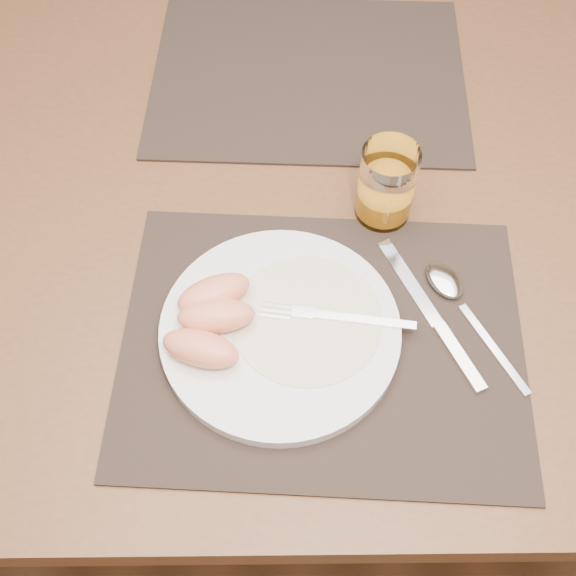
{
  "coord_description": "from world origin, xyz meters",
  "views": [
    {
      "loc": [
        -0.03,
        -0.61,
        1.47
      ],
      "look_at": [
        -0.03,
        -0.16,
        0.77
      ],
      "focal_mm": 45.0,
      "sensor_mm": 36.0,
      "label": 1
    }
  ],
  "objects_px": {
    "fork": "(324,315)",
    "spoon": "(451,290)",
    "placemat_far": "(309,75)",
    "table": "(307,231)",
    "juice_glass": "(386,187)",
    "placemat_near": "(322,342)",
    "plate": "(280,330)",
    "knife": "(438,325)"
  },
  "relations": [
    {
      "from": "table",
      "to": "juice_glass",
      "type": "distance_m",
      "value": 0.17
    },
    {
      "from": "knife",
      "to": "spoon",
      "type": "height_order",
      "value": "spoon"
    },
    {
      "from": "placemat_near",
      "to": "juice_glass",
      "type": "xyz_separation_m",
      "value": [
        0.08,
        0.19,
        0.05
      ]
    },
    {
      "from": "table",
      "to": "fork",
      "type": "height_order",
      "value": "fork"
    },
    {
      "from": "knife",
      "to": "juice_glass",
      "type": "height_order",
      "value": "juice_glass"
    },
    {
      "from": "fork",
      "to": "knife",
      "type": "xyz_separation_m",
      "value": [
        0.13,
        -0.0,
        -0.02
      ]
    },
    {
      "from": "spoon",
      "to": "knife",
      "type": "bearing_deg",
      "value": -114.62
    },
    {
      "from": "placemat_far",
      "to": "juice_glass",
      "type": "bearing_deg",
      "value": -71.31
    },
    {
      "from": "table",
      "to": "plate",
      "type": "relative_size",
      "value": 5.19
    },
    {
      "from": "table",
      "to": "placemat_far",
      "type": "distance_m",
      "value": 0.24
    },
    {
      "from": "fork",
      "to": "spoon",
      "type": "relative_size",
      "value": 0.97
    },
    {
      "from": "placemat_near",
      "to": "spoon",
      "type": "xyz_separation_m",
      "value": [
        0.15,
        0.06,
        0.01
      ]
    },
    {
      "from": "placemat_near",
      "to": "fork",
      "type": "relative_size",
      "value": 2.57
    },
    {
      "from": "knife",
      "to": "juice_glass",
      "type": "distance_m",
      "value": 0.18
    },
    {
      "from": "plate",
      "to": "fork",
      "type": "xyz_separation_m",
      "value": [
        0.05,
        0.01,
        0.01
      ]
    },
    {
      "from": "spoon",
      "to": "fork",
      "type": "bearing_deg",
      "value": -165.02
    },
    {
      "from": "placemat_far",
      "to": "fork",
      "type": "distance_m",
      "value": 0.42
    },
    {
      "from": "placemat_near",
      "to": "juice_glass",
      "type": "height_order",
      "value": "juice_glass"
    },
    {
      "from": "spoon",
      "to": "juice_glass",
      "type": "xyz_separation_m",
      "value": [
        -0.07,
        0.12,
        0.04
      ]
    },
    {
      "from": "fork",
      "to": "knife",
      "type": "bearing_deg",
      "value": -2.02
    },
    {
      "from": "table",
      "to": "spoon",
      "type": "xyz_separation_m",
      "value": [
        0.16,
        -0.16,
        0.09
      ]
    },
    {
      "from": "table",
      "to": "placemat_near",
      "type": "bearing_deg",
      "value": -87.34
    },
    {
      "from": "placemat_near",
      "to": "plate",
      "type": "xyz_separation_m",
      "value": [
        -0.05,
        0.01,
        0.01
      ]
    },
    {
      "from": "fork",
      "to": "placemat_far",
      "type": "bearing_deg",
      "value": 90.84
    },
    {
      "from": "placemat_far",
      "to": "spoon",
      "type": "xyz_separation_m",
      "value": [
        0.16,
        -0.38,
        0.01
      ]
    },
    {
      "from": "fork",
      "to": "juice_glass",
      "type": "relative_size",
      "value": 1.67
    },
    {
      "from": "fork",
      "to": "table",
      "type": "bearing_deg",
      "value": 93.45
    },
    {
      "from": "table",
      "to": "placemat_near",
      "type": "distance_m",
      "value": 0.24
    },
    {
      "from": "placemat_far",
      "to": "fork",
      "type": "height_order",
      "value": "fork"
    },
    {
      "from": "placemat_near",
      "to": "placemat_far",
      "type": "height_order",
      "value": "same"
    },
    {
      "from": "table",
      "to": "placemat_far",
      "type": "height_order",
      "value": "placemat_far"
    },
    {
      "from": "table",
      "to": "plate",
      "type": "xyz_separation_m",
      "value": [
        -0.04,
        -0.21,
        0.1
      ]
    },
    {
      "from": "juice_glass",
      "to": "placemat_near",
      "type": "bearing_deg",
      "value": -113.84
    },
    {
      "from": "spoon",
      "to": "plate",
      "type": "bearing_deg",
      "value": -164.95
    },
    {
      "from": "placemat_far",
      "to": "fork",
      "type": "bearing_deg",
      "value": -89.16
    },
    {
      "from": "placemat_far",
      "to": "spoon",
      "type": "height_order",
      "value": "spoon"
    },
    {
      "from": "placemat_near",
      "to": "spoon",
      "type": "distance_m",
      "value": 0.17
    },
    {
      "from": "placemat_near",
      "to": "fork",
      "type": "xyz_separation_m",
      "value": [
        0.0,
        0.02,
        0.02
      ]
    },
    {
      "from": "placemat_far",
      "to": "placemat_near",
      "type": "bearing_deg",
      "value": -89.42
    },
    {
      "from": "placemat_near",
      "to": "plate",
      "type": "distance_m",
      "value": 0.05
    },
    {
      "from": "knife",
      "to": "spoon",
      "type": "bearing_deg",
      "value": 65.38
    },
    {
      "from": "fork",
      "to": "plate",
      "type": "bearing_deg",
      "value": -164.72
    }
  ]
}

